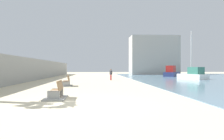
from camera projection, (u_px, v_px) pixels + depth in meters
name	position (u px, v px, depth m)	size (l,w,h in m)	color
ground_plane	(89.00, 81.00, 28.35)	(120.00, 120.00, 0.00)	beige
seawall	(29.00, 70.00, 27.84)	(0.80, 64.00, 2.88)	#9E9E99
bench_near	(56.00, 94.00, 12.04)	(1.15, 2.13, 0.98)	#9E9E99
bench_far	(66.00, 84.00, 20.29)	(1.25, 2.17, 0.98)	#9E9E99
person_walking	(111.00, 74.00, 30.09)	(0.34, 0.45, 1.53)	#B22D33
boat_distant	(193.00, 75.00, 32.39)	(3.15, 5.16, 7.04)	white
boat_far_left	(172.00, 73.00, 42.69)	(4.33, 5.13, 2.06)	navy
harbor_building	(154.00, 55.00, 57.28)	(12.00, 6.00, 9.72)	#ADAAA3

